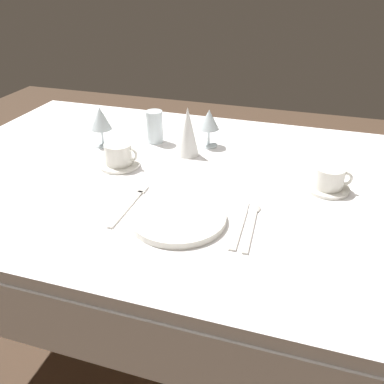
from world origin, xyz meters
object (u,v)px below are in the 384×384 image
fork_outer (131,204)px  wine_glass_centre (209,121)px  coffee_cup_right (329,177)px  spoon_soup (252,221)px  dinner_plate (178,218)px  wine_glass_left (101,120)px  dinner_knife (239,226)px  drink_tumbler (155,129)px  napkin_folded (188,132)px  coffee_cup_left (119,153)px

fork_outer → wine_glass_centre: wine_glass_centre is taller
wine_glass_centre → coffee_cup_right: bearing=-26.2°
spoon_soup → dinner_plate: bearing=-164.7°
wine_glass_centre → wine_glass_left: wine_glass_left is taller
dinner_knife → drink_tumbler: size_ratio=1.89×
dinner_plate → drink_tumbler: drink_tumbler is taller
drink_tumbler → spoon_soup: bearing=-43.9°
fork_outer → coffee_cup_right: size_ratio=2.07×
dinner_knife → coffee_cup_right: bearing=52.3°
coffee_cup_right → spoon_soup: bearing=-127.1°
drink_tumbler → napkin_folded: 0.17m
spoon_soup → coffee_cup_right: (0.18, 0.24, 0.04)m
spoon_soup → drink_tumbler: size_ratio=1.90×
drink_tumbler → napkin_folded: bearing=-26.0°
napkin_folded → drink_tumbler: bearing=154.0°
coffee_cup_left → fork_outer: bearing=-57.6°
coffee_cup_right → wine_glass_centre: bearing=153.8°
wine_glass_left → drink_tumbler: wine_glass_left is taller
fork_outer → coffee_cup_right: coffee_cup_right is taller
wine_glass_left → drink_tumbler: size_ratio=1.22×
spoon_soup → drink_tumbler: bearing=136.1°
dinner_knife → wine_glass_left: 0.69m
wine_glass_left → coffee_cup_left: bearing=-44.9°
dinner_plate → wine_glass_left: 0.57m
dinner_plate → wine_glass_left: wine_glass_left is taller
coffee_cup_right → drink_tumbler: 0.64m
spoon_soup → napkin_folded: 0.46m
wine_glass_centre → napkin_folded: napkin_folded is taller
dinner_plate → dinner_knife: bearing=7.5°
fork_outer → wine_glass_left: (-0.27, 0.35, 0.09)m
napkin_folded → wine_glass_centre: bearing=63.5°
coffee_cup_right → wine_glass_left: bearing=173.0°
dinner_plate → dinner_knife: size_ratio=1.13×
dinner_knife → napkin_folded: napkin_folded is taller
coffee_cup_right → fork_outer: bearing=-154.0°
dinner_plate → wine_glass_centre: bearing=96.4°
wine_glass_centre → napkin_folded: size_ratio=0.80×
dinner_plate → wine_glass_centre: 0.50m
fork_outer → spoon_soup: (0.34, 0.01, 0.00)m
fork_outer → napkin_folded: napkin_folded is taller
wine_glass_left → fork_outer: bearing=-52.2°
wine_glass_centre → coffee_cup_left: bearing=-133.7°
napkin_folded → dinner_knife: bearing=-55.5°
dinner_plate → coffee_cup_right: bearing=38.3°
fork_outer → drink_tumbler: (-0.10, 0.43, 0.05)m
coffee_cup_left → dinner_knife: bearing=-27.4°
dinner_plate → napkin_folded: size_ratio=1.47×
dinner_knife → dinner_plate: bearing=-172.5°
dinner_knife → coffee_cup_right: size_ratio=2.01×
drink_tumbler → napkin_folded: size_ratio=0.69×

